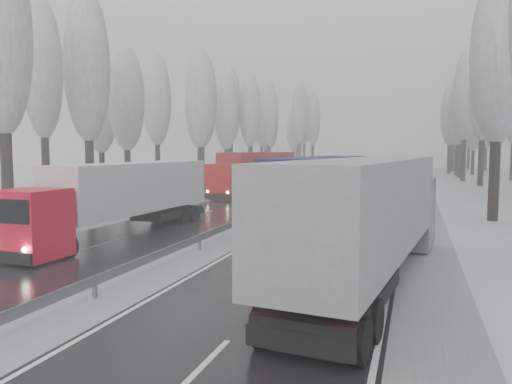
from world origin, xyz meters
The scene contains 50 objects.
carriageway_right centered at (5.25, 30.00, 0.01)m, with size 7.50×200.00×0.03m, color black.
carriageway_left centered at (-5.25, 30.00, 0.01)m, with size 7.50×200.00×0.03m, color black.
median_slush centered at (0.00, 30.00, 0.02)m, with size 3.00×200.00×0.04m, color #97999F.
shoulder_right centered at (10.20, 30.00, 0.02)m, with size 2.40×200.00×0.04m, color #97999F.
shoulder_left centered at (-10.20, 30.00, 0.02)m, with size 2.40×200.00×0.04m, color #97999F.
median_guardrail centered at (0.00, 29.99, 0.60)m, with size 0.12×200.00×0.76m.
tree_18 centered at (14.51, 27.03, 10.70)m, with size 3.60×3.60×16.58m.
tree_22 centered at (17.02, 45.60, 10.24)m, with size 3.60×3.60×15.86m.
tree_24 centered at (17.90, 51.02, 13.19)m, with size 3.60×3.60×20.49m.
tree_26 centered at (17.56, 61.27, 12.10)m, with size 3.60×3.60×18.78m.
tree_28 centered at (16.34, 71.95, 12.64)m, with size 3.60×3.60×19.62m.
tree_30 centered at (16.56, 81.70, 11.52)m, with size 3.60×3.60×17.86m.
tree_31 centered at (22.48, 85.70, 11.97)m, with size 3.60×3.60×18.58m.
tree_32 centered at (16.63, 89.21, 11.18)m, with size 3.60×3.60×17.33m.
tree_33 centered at (19.77, 93.21, 9.26)m, with size 3.60×3.60×14.33m.
tree_34 centered at (15.73, 96.32, 11.37)m, with size 3.60×3.60×17.63m.
tree_35 centered at (24.94, 100.32, 11.77)m, with size 3.60×3.60×18.25m.
tree_36 centered at (17.04, 106.16, 13.02)m, with size 3.60×3.60×20.23m.
tree_37 centered at (24.02, 110.16, 10.56)m, with size 3.60×3.60×16.37m.
tree_38 centered at (18.73, 116.73, 11.59)m, with size 3.60×3.60×17.97m.
tree_39 centered at (21.55, 120.73, 10.45)m, with size 3.60×3.60×16.19m.
tree_56 centered at (-14.71, 15.70, 11.68)m, with size 3.60×3.60×18.12m.
tree_58 centered at (-15.13, 24.57, 11.10)m, with size 3.60×3.60×17.21m.
tree_59 centered at (-22.80, 28.57, 11.87)m, with size 3.60×3.60×18.41m.
tree_60 centered at (-17.75, 34.20, 9.59)m, with size 3.60×3.60×14.84m.
tree_61 centered at (-23.52, 38.20, 9.02)m, with size 3.60×3.60×13.95m.
tree_62 centered at (-13.94, 43.73, 10.36)m, with size 3.60×3.60×16.04m.
tree_63 centered at (-21.85, 47.73, 10.89)m, with size 3.60×3.60×16.88m.
tree_64 centered at (-18.26, 52.71, 9.96)m, with size 3.60×3.60×15.42m.
tree_65 centered at (-20.05, 56.71, 12.55)m, with size 3.60×3.60×19.48m.
tree_66 centered at (-18.16, 62.35, 9.84)m, with size 3.60×3.60×15.23m.
tree_67 centered at (-19.54, 66.35, 11.03)m, with size 3.60×3.60×17.09m.
tree_68 centered at (-16.58, 69.11, 10.75)m, with size 3.60×3.60×16.65m.
tree_69 centered at (-21.42, 73.11, 12.46)m, with size 3.60×3.60×19.35m.
tree_70 centered at (-16.33, 79.19, 11.03)m, with size 3.60×3.60×17.09m.
tree_71 centered at (-21.09, 83.19, 12.63)m, with size 3.60×3.60×19.61m.
tree_72 centered at (-18.93, 88.54, 9.76)m, with size 3.60×3.60×15.11m.
tree_73 centered at (-21.82, 92.54, 11.11)m, with size 3.60×3.60×17.22m.
tree_74 centered at (-15.07, 99.33, 12.67)m, with size 3.60×3.60×19.68m.
tree_75 centered at (-24.20, 103.33, 11.99)m, with size 3.60×3.60×18.60m.
tree_76 centered at (-14.05, 108.72, 11.95)m, with size 3.60×3.60×18.55m.
tree_77 centered at (-19.66, 112.72, 9.26)m, with size 3.60×3.60×14.32m.
tree_78 centered at (-17.56, 115.31, 12.59)m, with size 3.60×3.60×19.55m.
tree_79 centered at (-20.33, 119.31, 11.01)m, with size 3.60×3.60×17.07m.
truck_grey_tarp centered at (8.19, 8.64, 2.58)m, with size 4.76×17.36×4.41m.
truck_blue_box centered at (4.52, 20.03, 2.51)m, with size 3.81×16.92×4.31m.
truck_cream_box centered at (6.16, 43.37, 2.62)m, with size 4.14×17.61×4.48m.
box_truck_distant centered at (3.63, 84.74, 1.27)m, with size 2.11×6.70×2.49m.
truck_red_white centered at (-5.58, 14.49, 2.33)m, with size 2.96×15.63×3.99m.
truck_red_red centered at (-6.46, 40.50, 2.60)m, with size 4.77×17.49×4.45m.
Camera 1 is at (9.55, -9.11, 4.72)m, focal length 35.00 mm.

